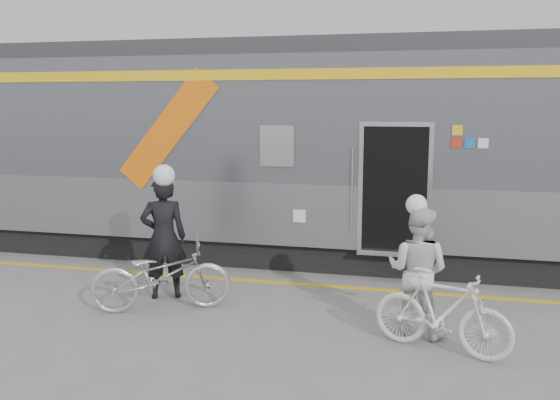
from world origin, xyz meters
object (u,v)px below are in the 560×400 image
(man, at_px, (164,237))
(woman, at_px, (418,271))
(bicycle_left, at_px, (161,275))
(bicycle_right, at_px, (442,312))

(man, height_order, woman, man)
(man, height_order, bicycle_left, man)
(woman, relative_size, bicycle_right, 0.99)
(man, relative_size, bicycle_left, 0.95)
(bicycle_right, bearing_deg, man, 93.16)
(bicycle_left, bearing_deg, man, -4.47)
(woman, distance_m, bicycle_right, 0.71)
(man, bearing_deg, bicycle_left, 85.53)
(man, xyz_separation_m, woman, (3.80, -0.59, -0.11))
(man, bearing_deg, bicycle_right, 140.02)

